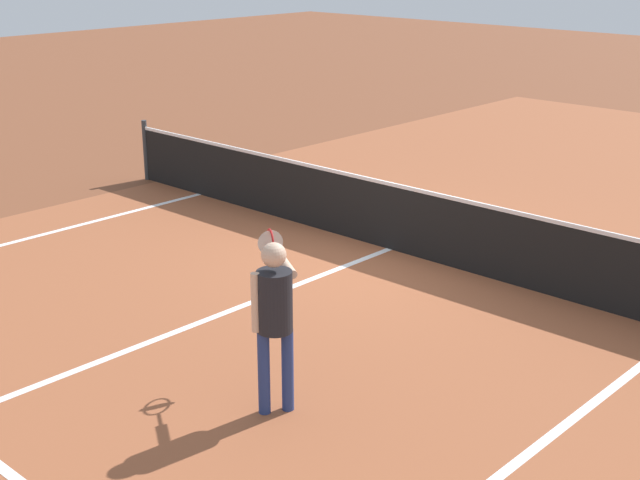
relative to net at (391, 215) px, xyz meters
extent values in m
plane|color=brown|center=(0.00, 0.00, -0.49)|extent=(60.00, 60.00, 0.00)
cube|color=#9E5433|center=(0.00, 0.00, -0.49)|extent=(10.62, 24.40, 0.00)
cube|color=white|center=(0.00, -3.20, -0.49)|extent=(0.10, 6.40, 0.01)
cylinder|color=#33383D|center=(-5.57, 0.00, 0.04)|extent=(0.09, 0.09, 1.07)
cube|color=black|center=(0.00, 0.00, -0.04)|extent=(11.13, 0.02, 0.91)
cube|color=white|center=(0.00, 0.00, 0.44)|extent=(11.13, 0.03, 0.05)
cylinder|color=navy|center=(1.98, -4.31, -0.09)|extent=(0.11, 0.11, 0.80)
cylinder|color=navy|center=(2.10, -4.12, -0.09)|extent=(0.11, 0.11, 0.80)
cylinder|color=black|center=(2.04, -4.21, 0.59)|extent=(0.32, 0.32, 0.56)
sphere|color=beige|center=(2.04, -4.21, 1.03)|extent=(0.22, 0.22, 0.22)
cylinder|color=beige|center=(1.95, -4.36, 0.60)|extent=(0.08, 0.08, 0.55)
cylinder|color=beige|center=(1.90, -3.93, 0.83)|extent=(0.51, 0.35, 0.08)
cylinder|color=black|center=(1.57, -3.73, 0.83)|extent=(0.20, 0.14, 0.03)
torus|color=red|center=(1.36, -3.60, 0.83)|extent=(0.25, 0.17, 0.28)
cylinder|color=silver|center=(1.36, -3.60, 0.83)|extent=(0.13, 0.22, 0.25)
camera|label=1|loc=(7.25, -9.22, 3.62)|focal=49.92mm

